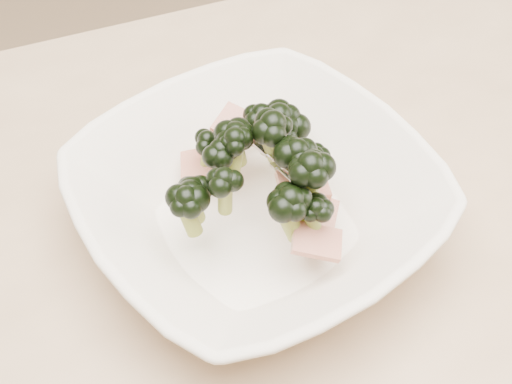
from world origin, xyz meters
The scene contains 2 objects.
dining_table centered at (0.00, 0.00, 0.65)m, with size 1.20×0.80×0.75m.
broccoli_dish centered at (0.03, 0.06, 0.79)m, with size 0.36×0.36×0.12m.
Camera 1 is at (-0.12, -0.32, 1.26)m, focal length 50.00 mm.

